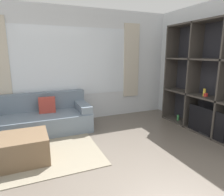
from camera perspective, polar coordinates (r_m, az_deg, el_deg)
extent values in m
cube|color=silver|center=(4.93, -11.21, 8.94)|extent=(6.27, 0.07, 2.70)
cube|color=white|center=(4.89, -11.16, 10.08)|extent=(2.79, 0.01, 1.60)
cube|color=beige|center=(5.42, 5.54, 10.49)|extent=(0.44, 0.03, 1.90)
cube|color=silver|center=(4.75, 26.33, 7.76)|extent=(0.07, 4.56, 2.70)
cube|color=gray|center=(3.69, -25.12, -15.07)|extent=(2.60, 1.60, 0.01)
cube|color=#232328|center=(4.63, 27.27, 5.03)|extent=(0.02, 2.28, 2.29)
cube|color=#3D3833|center=(4.75, 22.31, 5.64)|extent=(0.39, 0.04, 2.29)
cube|color=#3D3833|center=(5.31, 16.49, 6.70)|extent=(0.39, 0.04, 2.29)
cube|color=#3D3833|center=(4.75, 24.43, -8.62)|extent=(0.39, 2.28, 0.04)
cube|color=#3D3833|center=(4.55, 25.28, 0.21)|extent=(0.39, 2.28, 0.04)
cube|color=#3D3833|center=(4.46, 26.21, 9.84)|extent=(0.39, 2.28, 0.04)
cube|color=#3D3833|center=(4.51, 27.17, 19.33)|extent=(0.39, 2.28, 0.04)
cube|color=black|center=(4.43, 25.17, -6.17)|extent=(0.04, 0.88, 0.55)
cube|color=black|center=(4.53, 25.03, -9.26)|extent=(0.10, 0.24, 0.03)
cylinder|color=gold|center=(4.54, 24.90, 1.46)|extent=(0.06, 0.06, 0.16)
cylinder|color=red|center=(4.52, 25.22, 0.80)|extent=(0.08, 0.08, 0.06)
cylinder|color=orange|center=(4.69, 24.61, -8.02)|extent=(0.09, 0.09, 0.10)
cube|color=gold|center=(4.68, 24.68, -7.61)|extent=(0.11, 0.11, 0.17)
cylinder|color=#388947|center=(5.21, 18.36, -5.30)|extent=(0.06, 0.06, 0.13)
cube|color=slate|center=(4.51, -20.40, -6.94)|extent=(2.17, 0.91, 0.40)
cube|color=slate|center=(4.75, -21.00, -1.02)|extent=(2.17, 0.18, 0.40)
cube|color=slate|center=(4.56, -8.48, -2.40)|extent=(0.24, 0.85, 0.16)
cube|color=#AD3D33|center=(4.50, -18.06, -1.91)|extent=(0.35, 0.15, 0.34)
cube|color=brown|center=(3.46, -23.64, -13.00)|extent=(0.69, 0.67, 0.43)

